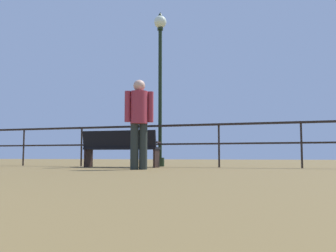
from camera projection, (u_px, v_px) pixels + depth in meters
The scene contains 4 objects.
pier_railing at pixel (146, 136), 8.76m from camera, with size 21.50×0.05×1.02m.
bench_near_left at pixel (120, 146), 8.18m from camera, with size 1.77×0.63×0.84m.
lamppost_center at pixel (160, 68), 9.16m from camera, with size 0.32×0.32×4.00m.
person_by_bench at pixel (139, 118), 6.91m from camera, with size 0.52×0.33×1.74m.
Camera 1 is at (3.04, 1.20, 0.25)m, focal length 38.17 mm.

